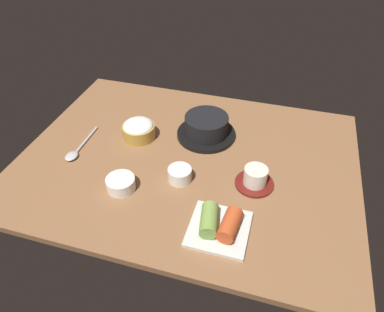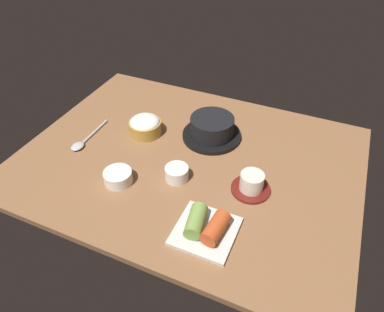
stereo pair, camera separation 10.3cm
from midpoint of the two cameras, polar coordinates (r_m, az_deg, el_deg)
The scene contains 8 objects.
dining_table at distance 107.34cm, azimuth -3.47°, elevation -0.89°, with size 100.00×76.00×2.00cm, color brown.
stone_pot at distance 113.24cm, azimuth -0.26°, elevation 4.59°, with size 18.96×18.96×7.33cm.
rice_bowl at distance 115.10cm, azimuth -11.16°, elevation 4.19°, with size 10.44×10.44×6.25cm.
tea_cup_with_saucer at distance 97.28cm, azimuth 7.21°, elevation -3.69°, with size 10.81×10.81×5.73cm.
banchan_cup_center at distance 98.60cm, azimuth -4.98°, elevation -3.06°, with size 6.69×6.69×3.94cm.
kimchi_plate at distance 86.21cm, azimuth 0.96°, elevation -11.27°, with size 14.54×14.54×5.20cm.
side_bowl_near at distance 98.98cm, azimuth -14.40°, elevation -4.42°, with size 7.94×7.94×3.57cm.
spoon at distance 115.58cm, azimuth -20.69°, elevation 0.64°, with size 3.60×18.21×1.35cm.
Camera 1 is at (23.95, -77.33, 71.58)cm, focal length 32.98 mm.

